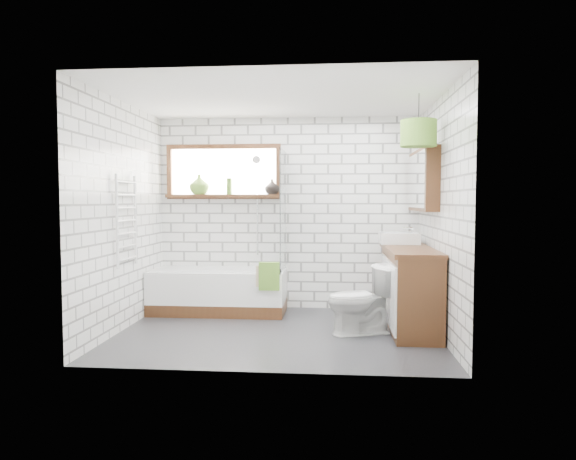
# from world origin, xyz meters

# --- Properties ---
(floor) EXTENTS (3.40, 2.60, 0.01)m
(floor) POSITION_xyz_m (0.00, 0.00, -0.01)
(floor) COLOR #252528
(floor) RESTS_ON ground
(ceiling) EXTENTS (3.40, 2.60, 0.01)m
(ceiling) POSITION_xyz_m (0.00, 0.00, 2.50)
(ceiling) COLOR white
(ceiling) RESTS_ON ground
(wall_back) EXTENTS (3.40, 0.01, 2.50)m
(wall_back) POSITION_xyz_m (0.00, 1.30, 1.25)
(wall_back) COLOR white
(wall_back) RESTS_ON ground
(wall_front) EXTENTS (3.40, 0.01, 2.50)m
(wall_front) POSITION_xyz_m (0.00, -1.30, 1.25)
(wall_front) COLOR white
(wall_front) RESTS_ON ground
(wall_left) EXTENTS (0.01, 2.60, 2.50)m
(wall_left) POSITION_xyz_m (-1.70, 0.00, 1.25)
(wall_left) COLOR white
(wall_left) RESTS_ON ground
(wall_right) EXTENTS (0.01, 2.60, 2.50)m
(wall_right) POSITION_xyz_m (1.70, 0.00, 1.25)
(wall_right) COLOR white
(wall_right) RESTS_ON ground
(window) EXTENTS (1.52, 0.16, 0.68)m
(window) POSITION_xyz_m (-0.85, 1.26, 1.80)
(window) COLOR #381E0F
(window) RESTS_ON wall_back
(towel_radiator) EXTENTS (0.06, 0.52, 1.00)m
(towel_radiator) POSITION_xyz_m (-1.66, 0.00, 1.20)
(towel_radiator) COLOR white
(towel_radiator) RESTS_ON wall_left
(mirror_cabinet) EXTENTS (0.16, 1.20, 0.70)m
(mirror_cabinet) POSITION_xyz_m (1.62, 0.60, 1.65)
(mirror_cabinet) COLOR #381E0F
(mirror_cabinet) RESTS_ON wall_right
(shower_riser) EXTENTS (0.02, 0.02, 1.30)m
(shower_riser) POSITION_xyz_m (-0.40, 1.26, 1.35)
(shower_riser) COLOR silver
(shower_riser) RESTS_ON wall_back
(bathtub) EXTENTS (1.68, 0.74, 0.54)m
(bathtub) POSITION_xyz_m (-0.85, 0.93, 0.27)
(bathtub) COLOR white
(bathtub) RESTS_ON floor
(shower_screen) EXTENTS (0.02, 0.72, 1.50)m
(shower_screen) POSITION_xyz_m (-0.03, 0.93, 1.29)
(shower_screen) COLOR white
(shower_screen) RESTS_ON bathtub
(towel_green) EXTENTS (0.24, 0.07, 0.33)m
(towel_green) POSITION_xyz_m (-0.16, 0.56, 0.52)
(towel_green) COLOR #538327
(towel_green) RESTS_ON bathtub
(towel_beige) EXTENTS (0.19, 0.05, 0.25)m
(towel_beige) POSITION_xyz_m (-0.22, 0.56, 0.52)
(towel_beige) COLOR tan
(towel_beige) RESTS_ON bathtub
(vanity) EXTENTS (0.51, 1.58, 0.90)m
(vanity) POSITION_xyz_m (1.45, 0.32, 0.45)
(vanity) COLOR #381E0F
(vanity) RESTS_ON floor
(basin) EXTENTS (0.46, 0.40, 0.13)m
(basin) POSITION_xyz_m (1.39, 0.82, 0.97)
(basin) COLOR white
(basin) RESTS_ON vanity
(tap) EXTENTS (0.03, 0.03, 0.14)m
(tap) POSITION_xyz_m (1.55, 0.82, 1.02)
(tap) COLOR silver
(tap) RESTS_ON vanity
(toilet) EXTENTS (0.62, 0.81, 0.73)m
(toilet) POSITION_xyz_m (0.89, 0.02, 0.37)
(toilet) COLOR white
(toilet) RESTS_ON floor
(vase_olive) EXTENTS (0.31, 0.31, 0.26)m
(vase_olive) POSITION_xyz_m (-1.17, 1.23, 1.61)
(vase_olive) COLOR #5A882A
(vase_olive) RESTS_ON window
(vase_dark) EXTENTS (0.25, 0.25, 0.20)m
(vase_dark) POSITION_xyz_m (-0.20, 1.23, 1.58)
(vase_dark) COLOR black
(vase_dark) RESTS_ON window
(bottle) EXTENTS (0.08, 0.08, 0.21)m
(bottle) POSITION_xyz_m (-0.77, 1.23, 1.59)
(bottle) COLOR #5A882A
(bottle) RESTS_ON window
(pendant) EXTENTS (0.36, 0.36, 0.27)m
(pendant) POSITION_xyz_m (1.45, -0.10, 2.10)
(pendant) COLOR #538327
(pendant) RESTS_ON ceiling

